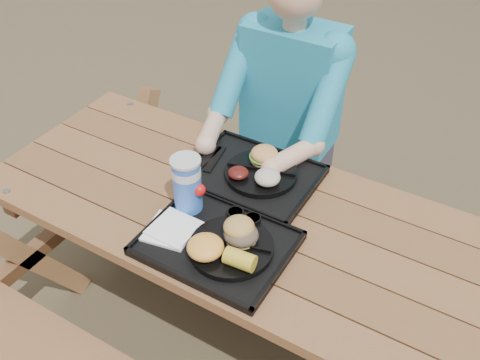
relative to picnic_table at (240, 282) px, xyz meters
The scene contains 18 objects.
ground 0.38m from the picnic_table, ahead, with size 60.00×60.00×0.00m, color #999999.
picnic_table is the anchor object (origin of this frame).
tray_near 0.43m from the picnic_table, 82.56° to the right, with size 0.45×0.35×0.02m, color black.
tray_far 0.42m from the picnic_table, 105.75° to the left, with size 0.45×0.35×0.02m, color black.
plate_near 0.45m from the picnic_table, 67.02° to the right, with size 0.26×0.26×0.02m, color black.
plate_far 0.44m from the picnic_table, 95.41° to the left, with size 0.26×0.26×0.02m, color black.
napkin_stack 0.48m from the picnic_table, 120.86° to the right, with size 0.14×0.14×0.02m, color white.
soda_cup 0.52m from the picnic_table, 147.12° to the right, with size 0.09×0.09×0.19m, color blue.
condiment_bbq 0.42m from the picnic_table, 72.06° to the right, with size 0.06×0.06×0.03m, color black.
condiment_mustard 0.42m from the picnic_table, 35.39° to the right, with size 0.05×0.05×0.03m, color #FFF41C.
sandwich 0.50m from the picnic_table, 58.44° to the right, with size 0.10×0.10×0.10m, color #BB8D42, non-canonical shape.
mac_cheese 0.51m from the picnic_table, 82.99° to the right, with size 0.11×0.11×0.06m, color #FFB343.
corn_cob 0.52m from the picnic_table, 59.54° to the right, with size 0.09×0.09×0.05m, color gold, non-canonical shape.
cutlery_far 0.48m from the picnic_table, 140.86° to the left, with size 0.03×0.16×0.01m, color black.
burger 0.52m from the picnic_table, 98.55° to the left, with size 0.10×0.10×0.09m, color #DA924D, non-canonical shape.
baked_beans 0.45m from the picnic_table, 123.23° to the left, with size 0.07×0.07×0.03m, color #511410.
potato_salad 0.46m from the picnic_table, 75.27° to the left, with size 0.09×0.09×0.05m, color beige.
diner 0.69m from the picnic_table, 101.71° to the left, with size 0.48×0.84×1.28m, color #1A85B6, non-canonical shape.
Camera 1 is at (0.67, -1.13, 1.97)m, focal length 40.00 mm.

